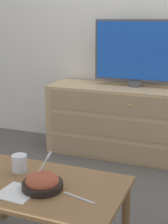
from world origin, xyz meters
The scene contains 9 objects.
ground_plane centered at (0.00, 0.00, 0.00)m, with size 12.00×12.00×0.00m, color #56514C.
wall_back centered at (0.00, 0.03, 1.30)m, with size 12.00×0.05×2.60m.
dresser centered at (-0.10, -0.26, 0.32)m, with size 1.61×0.47×0.65m.
tv centered at (-0.13, -0.18, 0.96)m, with size 0.77×0.13×0.59m.
coffee_table centered at (-0.23, -1.82, 0.36)m, with size 0.88×0.55×0.42m.
takeout_bowl centered at (-0.19, -1.86, 0.46)m, with size 0.21×0.21×0.18m.
drink_cup centered at (-0.40, -1.72, 0.46)m, with size 0.09×0.09×0.10m.
napkin centered at (-0.29, -1.94, 0.42)m, with size 0.18×0.18×0.00m.
knife centered at (0.01, -1.88, 0.42)m, with size 0.18×0.06×0.01m.
Camera 1 is at (0.57, -3.22, 1.24)m, focal length 55.00 mm.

